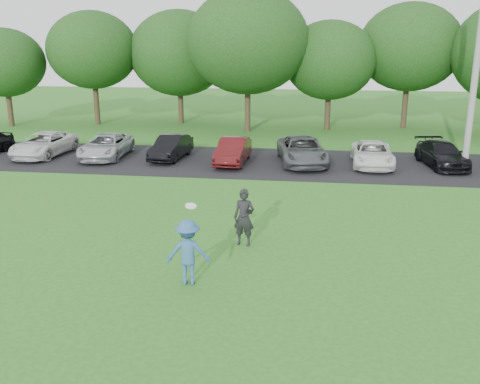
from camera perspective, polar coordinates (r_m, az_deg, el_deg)
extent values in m
plane|color=#2B6E1F|center=(13.28, -2.08, -9.62)|extent=(100.00, 100.00, 0.00)
cube|color=black|center=(25.51, 2.90, 3.16)|extent=(32.00, 6.50, 0.03)
cylinder|color=gray|center=(25.12, 23.96, 12.70)|extent=(0.28, 0.28, 9.64)
imported|color=#325D8E|center=(12.97, -5.55, -6.41)|extent=(1.12, 0.74, 1.63)
cylinder|color=white|center=(12.63, -5.27, -1.49)|extent=(0.28, 0.27, 0.11)
imported|color=black|center=(15.25, 0.44, -2.74)|extent=(0.66, 0.48, 1.66)
cube|color=black|center=(14.98, 1.03, -2.11)|extent=(0.15, 0.12, 0.10)
imported|color=silver|center=(28.50, -20.20, 4.78)|extent=(2.17, 4.27, 1.15)
imported|color=silver|center=(27.21, -14.11, 4.77)|extent=(2.07, 4.18, 1.14)
imported|color=black|center=(26.34, -7.38, 4.76)|extent=(1.53, 3.55, 1.14)
imported|color=#4B1012|center=(25.19, -0.75, 4.42)|extent=(1.37, 3.63, 1.18)
imported|color=#525559|center=(25.30, 6.65, 4.42)|extent=(2.75, 4.72, 1.23)
imported|color=white|center=(25.46, 13.94, 3.96)|extent=(1.87, 3.95, 1.09)
imported|color=black|center=(26.28, 20.72, 3.78)|extent=(2.16, 4.03, 1.11)
cylinder|color=#38281C|center=(39.23, -23.32, 8.09)|extent=(0.36, 0.36, 2.20)
ellipsoid|color=#214C19|center=(38.98, -23.83, 12.52)|extent=(5.20, 5.20, 4.42)
cylinder|color=#38281C|center=(37.96, -15.05, 9.00)|extent=(0.36, 0.36, 2.70)
ellipsoid|color=#214C19|center=(37.71, -15.46, 14.40)|extent=(5.94, 5.94, 5.05)
cylinder|color=#38281C|center=(37.58, -6.33, 9.00)|extent=(0.36, 0.36, 2.20)
ellipsoid|color=#214C19|center=(37.30, -6.51, 14.50)|extent=(6.68, 6.68, 5.68)
cylinder|color=#38281C|center=(33.90, 0.82, 8.74)|extent=(0.36, 0.36, 2.70)
ellipsoid|color=#214C19|center=(33.61, 0.85, 15.74)|extent=(7.42, 7.42, 6.31)
cylinder|color=#38281C|center=(35.09, 9.32, 8.37)|extent=(0.36, 0.36, 2.20)
ellipsoid|color=#214C19|center=(34.80, 9.57, 13.70)|extent=(5.76, 5.76, 4.90)
cylinder|color=#38281C|center=(36.91, 17.16, 8.65)|extent=(0.36, 0.36, 2.70)
ellipsoid|color=#214C19|center=(36.65, 17.67, 14.51)|extent=(6.50, 6.50, 5.53)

